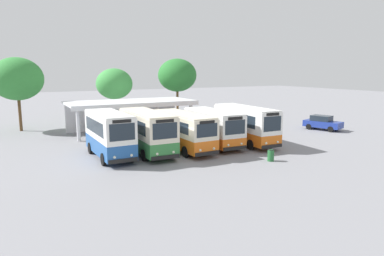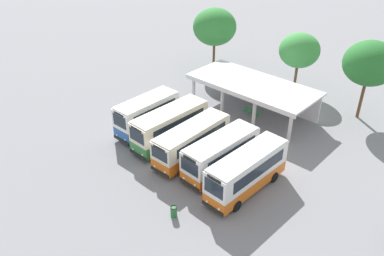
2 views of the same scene
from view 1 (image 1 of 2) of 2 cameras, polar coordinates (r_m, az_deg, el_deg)
ground_plane at (r=27.45m, az=-0.08°, el=-4.77°), size 180.00×180.00×0.00m
city_bus_nearest_orange at (r=27.71m, az=-13.24°, el=-0.81°), size 2.35×6.76×3.51m
city_bus_second_in_row at (r=28.71m, az=-7.34°, el=-0.39°), size 2.55×7.96×3.39m
city_bus_middle_cream at (r=29.61m, az=-1.50°, el=-0.28°), size 2.40×7.99×3.13m
city_bus_fourth_amber at (r=31.25m, az=3.38°, el=0.26°), size 2.61×7.50×3.17m
city_bus_fifth_blue at (r=32.43m, az=8.60°, el=0.72°), size 2.46×7.89×3.40m
parked_car_flank at (r=42.28m, az=20.37°, el=0.83°), size 2.90×4.37×1.62m
terminal_canopy at (r=39.22m, az=-10.14°, el=3.34°), size 13.38×5.98×3.40m
waiting_chair_end_by_column at (r=38.15m, az=-9.51°, el=-0.05°), size 0.44×0.44×0.86m
waiting_chair_second_from_end at (r=38.44m, az=-8.63°, el=0.05°), size 0.44×0.44×0.86m
waiting_chair_middle_seat at (r=38.60m, az=-7.68°, el=0.11°), size 0.44×0.44×0.86m
roadside_tree_behind_canopy at (r=46.32m, az=-12.46°, el=6.98°), size 4.60×4.60×6.88m
roadside_tree_east_of_canopy at (r=47.99m, az=-2.40°, el=8.53°), size 5.19×5.19×8.18m
roadside_tree_west_of_canopy at (r=42.95m, az=-26.46°, el=7.12°), size 5.48×5.48×8.06m
litter_bin_apron at (r=26.90m, az=12.63°, el=-4.30°), size 0.49×0.49×0.90m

